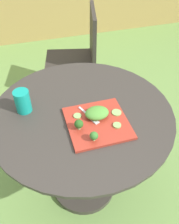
# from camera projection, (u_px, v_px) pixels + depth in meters

# --- Properties ---
(ground_plane) EXTENTS (12.00, 12.00, 0.00)m
(ground_plane) POSITION_uv_depth(u_px,v_px,m) (84.00, 185.00, 1.80)
(ground_plane) COLOR #70994C
(patio_table) EXTENTS (0.97, 0.97, 0.73)m
(patio_table) POSITION_uv_depth(u_px,v_px,m) (83.00, 142.00, 1.47)
(patio_table) COLOR #38332D
(patio_table) RESTS_ON ground_plane
(patio_chair) EXTENTS (0.53, 0.53, 0.90)m
(patio_chair) POSITION_uv_depth(u_px,v_px,m) (80.00, 53.00, 2.15)
(patio_chair) COLOR #332D28
(patio_chair) RESTS_ON ground_plane
(salad_plate) EXTENTS (0.30, 0.30, 0.01)m
(salad_plate) POSITION_uv_depth(u_px,v_px,m) (97.00, 123.00, 1.23)
(salad_plate) COLOR #AD3323
(salad_plate) RESTS_ON patio_table
(drinking_glass) EXTENTS (0.08, 0.08, 0.12)m
(drinking_glass) POSITION_uv_depth(u_px,v_px,m) (23.00, 102.00, 1.27)
(drinking_glass) COLOR #149989
(drinking_glass) RESTS_ON patio_table
(fork) EXTENTS (0.07, 0.15, 0.00)m
(fork) POSITION_uv_depth(u_px,v_px,m) (90.00, 117.00, 1.25)
(fork) COLOR silver
(fork) RESTS_ON salad_plate
(lettuce_mound) EXTENTS (0.12, 0.10, 0.05)m
(lettuce_mound) POSITION_uv_depth(u_px,v_px,m) (97.00, 113.00, 1.24)
(lettuce_mound) COLOR #519338
(lettuce_mound) RESTS_ON salad_plate
(broccoli_floret_0) EXTENTS (0.04, 0.04, 0.05)m
(broccoli_floret_0) POSITION_uv_depth(u_px,v_px,m) (79.00, 124.00, 1.17)
(broccoli_floret_0) COLOR #99B770
(broccoli_floret_0) RESTS_ON salad_plate
(broccoli_floret_1) EXTENTS (0.04, 0.04, 0.05)m
(broccoli_floret_1) POSITION_uv_depth(u_px,v_px,m) (94.00, 136.00, 1.12)
(broccoli_floret_1) COLOR #99B770
(broccoli_floret_1) RESTS_ON salad_plate
(cucumber_slice_0) EXTENTS (0.04, 0.04, 0.01)m
(cucumber_slice_0) POSITION_uv_depth(u_px,v_px,m) (117.00, 125.00, 1.20)
(cucumber_slice_0) COLOR #8EB766
(cucumber_slice_0) RESTS_ON salad_plate
(cucumber_slice_1) EXTENTS (0.05, 0.05, 0.01)m
(cucumber_slice_1) POSITION_uv_depth(u_px,v_px,m) (117.00, 112.00, 1.27)
(cucumber_slice_1) COLOR #8EB766
(cucumber_slice_1) RESTS_ON salad_plate
(cucumber_slice_2) EXTENTS (0.04, 0.04, 0.01)m
(cucumber_slice_2) POSITION_uv_depth(u_px,v_px,m) (77.00, 116.00, 1.25)
(cucumber_slice_2) COLOR #8EB766
(cucumber_slice_2) RESTS_ON salad_plate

